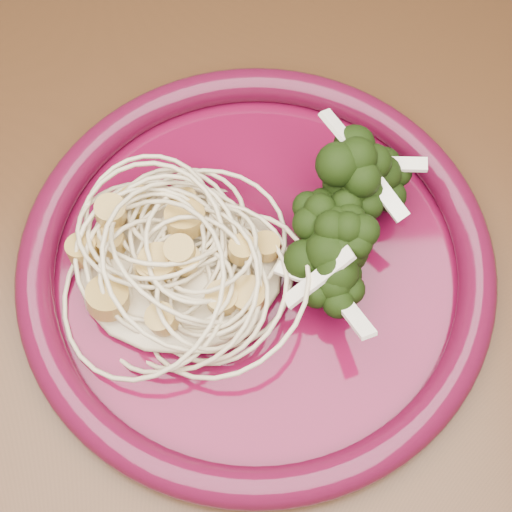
{
  "coord_description": "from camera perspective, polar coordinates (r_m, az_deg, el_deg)",
  "views": [
    {
      "loc": [
        0.03,
        -0.28,
        1.2
      ],
      "look_at": [
        0.05,
        -0.07,
        0.77
      ],
      "focal_mm": 50.0,
      "sensor_mm": 36.0,
      "label": 1
    }
  ],
  "objects": [
    {
      "name": "spaghetti_pile",
      "position": [
        0.47,
        -6.08,
        -0.56
      ],
      "size": [
        0.14,
        0.12,
        0.03
      ],
      "primitive_type": "ellipsoid",
      "rotation": [
        0.0,
        0.0,
        0.03
      ],
      "color": "beige",
      "rests_on": "dinner_plate"
    },
    {
      "name": "broccoli_pile",
      "position": [
        0.47,
        7.48,
        1.61
      ],
      "size": [
        0.1,
        0.16,
        0.05
      ],
      "primitive_type": "ellipsoid",
      "rotation": [
        0.0,
        0.0,
        0.03
      ],
      "color": "black",
      "rests_on": "dinner_plate"
    },
    {
      "name": "dinner_plate",
      "position": [
        0.48,
        0.0,
        -0.42
      ],
      "size": [
        0.33,
        0.33,
        0.03
      ],
      "rotation": [
        0.0,
        0.0,
        0.03
      ],
      "color": "#510720",
      "rests_on": "dining_table"
    },
    {
      "name": "dining_table",
      "position": [
        0.61,
        -5.25,
        0.81
      ],
      "size": [
        1.2,
        0.8,
        0.75
      ],
      "color": "#472814",
      "rests_on": "ground"
    },
    {
      "name": "onion_garnish",
      "position": [
        0.44,
        7.99,
        3.59
      ],
      "size": [
        0.07,
        0.1,
        0.05
      ],
      "primitive_type": null,
      "rotation": [
        0.0,
        0.0,
        0.03
      ],
      "color": "white",
      "rests_on": "broccoli_pile"
    },
    {
      "name": "scallop_cluster",
      "position": [
        0.44,
        -6.54,
        1.5
      ],
      "size": [
        0.13,
        0.13,
        0.04
      ],
      "primitive_type": null,
      "rotation": [
        0.0,
        0.0,
        0.03
      ],
      "color": "gold",
      "rests_on": "spaghetti_pile"
    }
  ]
}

